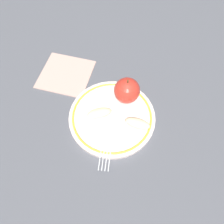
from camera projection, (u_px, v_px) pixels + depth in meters
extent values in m
plane|color=#4E4F57|center=(112.00, 121.00, 0.62)|extent=(2.00, 2.00, 0.00)
cylinder|color=silver|center=(112.00, 117.00, 0.62)|extent=(0.24, 0.24, 0.01)
torus|color=gold|center=(112.00, 116.00, 0.61)|extent=(0.22, 0.22, 0.01)
sphere|color=red|center=(127.00, 90.00, 0.61)|extent=(0.07, 0.07, 0.07)
cylinder|color=brown|center=(128.00, 82.00, 0.57)|extent=(0.00, 0.00, 0.01)
ellipsoid|color=beige|center=(138.00, 123.00, 0.59)|extent=(0.07, 0.05, 0.02)
ellipsoid|color=beige|center=(99.00, 113.00, 0.60)|extent=(0.07, 0.07, 0.02)
cube|color=silver|center=(109.00, 127.00, 0.59)|extent=(0.06, 0.08, 0.00)
cube|color=silver|center=(107.00, 145.00, 0.56)|extent=(0.02, 0.02, 0.00)
cube|color=silver|center=(100.00, 159.00, 0.55)|extent=(0.03, 0.05, 0.00)
cube|color=silver|center=(103.00, 159.00, 0.55)|extent=(0.03, 0.05, 0.00)
cube|color=silver|center=(106.00, 160.00, 0.55)|extent=(0.03, 0.05, 0.00)
cube|color=silver|center=(109.00, 160.00, 0.55)|extent=(0.03, 0.05, 0.00)
cube|color=tan|center=(66.00, 74.00, 0.70)|extent=(0.21, 0.20, 0.01)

